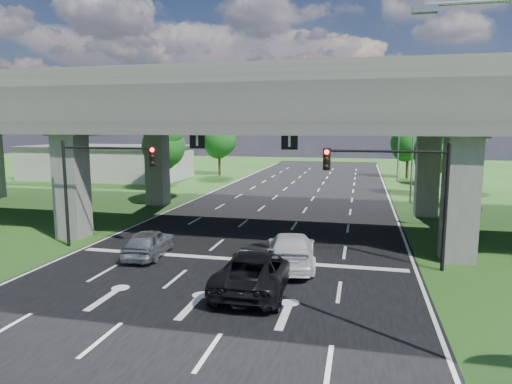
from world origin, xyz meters
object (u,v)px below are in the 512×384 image
at_px(signal_left, 99,174).
at_px(car_silver, 149,243).
at_px(streetlight_beyond, 396,134).
at_px(car_white, 291,250).
at_px(streetlight_far, 408,137).
at_px(car_trailing, 256,271).
at_px(car_dark, 260,262).
at_px(signal_right, 398,182).

xyz_separation_m(signal_left, car_silver, (3.32, -0.94, -3.44)).
height_order(streetlight_beyond, car_white, streetlight_beyond).
bearing_deg(streetlight_far, car_white, -108.82).
bearing_deg(car_trailing, streetlight_beyond, -102.42).
relative_size(streetlight_far, car_white, 1.79).
bearing_deg(car_trailing, car_dark, -84.23).
distance_m(streetlight_beyond, car_dark, 40.10).
distance_m(signal_left, streetlight_beyond, 40.30).
xyz_separation_m(streetlight_far, car_silver, (-14.61, -21.00, -5.10)).
bearing_deg(car_white, car_silver, -7.82).
height_order(signal_left, streetlight_beyond, streetlight_beyond).
xyz_separation_m(streetlight_far, car_dark, (-8.30, -22.89, -5.13)).
bearing_deg(car_dark, streetlight_far, -103.31).
relative_size(car_silver, car_trailing, 0.71).
bearing_deg(car_trailing, streetlight_far, -109.39).
bearing_deg(car_silver, signal_left, -21.13).
relative_size(signal_right, streetlight_far, 0.60).
bearing_deg(car_dark, car_white, -114.39).
bearing_deg(streetlight_beyond, car_dark, -102.04).
height_order(streetlight_far, car_trailing, streetlight_far).
bearing_deg(signal_right, signal_left, 180.00).
bearing_deg(car_silver, car_dark, 158.03).
relative_size(car_silver, car_white, 0.75).
xyz_separation_m(car_silver, car_dark, (6.31, -1.89, -0.04)).
bearing_deg(car_silver, streetlight_far, -130.08).
bearing_deg(streetlight_far, car_trailing, -108.27).
xyz_separation_m(signal_right, car_dark, (-6.02, -2.84, -3.47)).
xyz_separation_m(car_white, car_trailing, (-0.94, -3.53, 0.01)).
height_order(signal_right, car_dark, signal_right).
bearing_deg(signal_left, car_white, -5.01).
relative_size(signal_left, streetlight_far, 0.60).
bearing_deg(signal_left, signal_right, 0.00).
xyz_separation_m(signal_left, car_trailing, (9.82, -4.47, -3.33)).
bearing_deg(car_dark, car_trailing, 103.51).
distance_m(streetlight_far, car_dark, 24.89).
relative_size(signal_right, signal_left, 1.00).
xyz_separation_m(streetlight_far, car_white, (-7.16, -21.00, -5.00)).
distance_m(streetlight_far, streetlight_beyond, 16.00).
relative_size(streetlight_beyond, car_trailing, 1.68).
distance_m(signal_right, car_silver, 12.84).
relative_size(signal_right, car_white, 1.07).
bearing_deg(signal_left, car_dark, -16.42).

